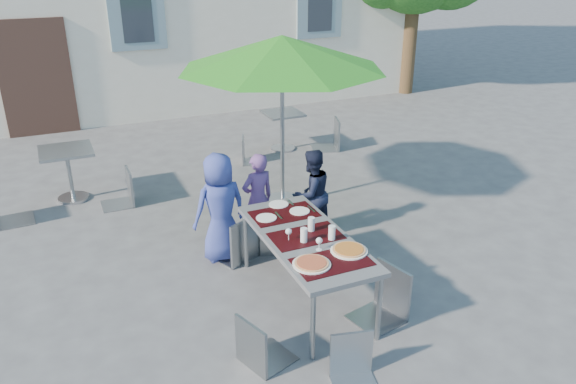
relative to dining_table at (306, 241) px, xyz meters
name	(u,v)px	position (x,y,z in m)	size (l,w,h in m)	color
ground	(293,320)	(-0.26, -0.27, -0.70)	(90.00, 90.00, 0.00)	#49484B
dining_table	(306,241)	(0.00, 0.00, 0.00)	(0.80, 1.85, 0.76)	#414145
pizza_near_left	(312,263)	(-0.19, -0.52, 0.07)	(0.35, 0.35, 0.03)	white
pizza_near_right	(349,250)	(0.24, -0.44, 0.07)	(0.36, 0.36, 0.03)	white
glassware	(313,232)	(0.04, -0.08, 0.13)	(0.46, 0.45, 0.15)	silver
place_settings	(282,211)	(0.00, 0.61, 0.06)	(0.65, 0.48, 0.01)	white
child_0	(220,208)	(-0.53, 1.19, -0.04)	(0.64, 0.41, 1.30)	#364396
child_1	(258,199)	(0.01, 1.38, -0.11)	(0.43, 0.28, 1.17)	#643E80
child_2	(311,194)	(0.68, 1.28, -0.12)	(0.56, 0.32, 1.15)	#161B32
chair_0	(238,212)	(-0.35, 1.06, -0.08)	(0.61, 0.61, 1.04)	gray
chair_1	(275,212)	(0.11, 1.07, -0.17)	(0.49, 0.49, 0.90)	gray
chair_2	(306,219)	(0.35, 0.74, -0.16)	(0.50, 0.51, 0.92)	gray
chair_3	(259,314)	(-0.79, -0.74, -0.16)	(0.52, 0.52, 0.91)	gray
chair_4	(388,264)	(0.60, -0.58, -0.10)	(0.55, 0.54, 1.02)	gray
chair_5	(356,335)	(-0.15, -1.27, -0.21)	(0.45, 0.45, 0.84)	#93999F
patio_umbrella	(282,54)	(0.72, 2.26, 1.45)	(2.75, 2.75, 2.37)	#B5B7BE
cafe_table_0	(68,165)	(-2.02, 3.67, -0.16)	(0.72, 0.72, 0.77)	#B5B7BE
bg_chair_r_0	(120,167)	(-1.36, 3.20, -0.13)	(0.43, 0.43, 0.97)	gray
cafe_table_1	(283,125)	(1.67, 4.46, -0.24)	(0.65, 0.65, 0.69)	#B5B7BE
bg_chair_l_1	(248,134)	(0.87, 4.07, -0.19)	(0.51, 0.50, 0.87)	gray
bg_chair_r_1	(332,116)	(2.49, 4.15, -0.08)	(0.59, 0.59, 1.05)	gray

